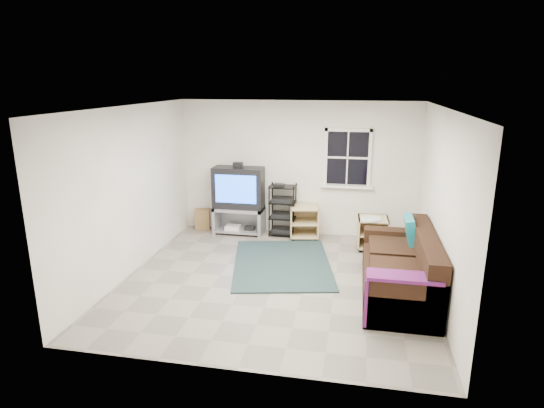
% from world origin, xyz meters
% --- Properties ---
extents(room, '(4.60, 4.62, 4.60)m').
position_xyz_m(room, '(0.95, 2.27, 1.48)').
color(room, gray).
rests_on(room, ground).
extents(tv_unit, '(0.98, 0.49, 1.44)m').
position_xyz_m(tv_unit, '(-1.12, 2.03, 0.79)').
color(tv_unit, gray).
rests_on(tv_unit, ground).
extents(av_rack, '(0.51, 0.37, 1.03)m').
position_xyz_m(av_rack, '(-0.25, 2.09, 0.45)').
color(av_rack, black).
rests_on(av_rack, ground).
extents(side_table_left, '(0.62, 0.62, 0.63)m').
position_xyz_m(side_table_left, '(0.17, 2.05, 0.34)').
color(side_table_left, tan).
rests_on(side_table_left, ground).
extents(side_table_right, '(0.55, 0.57, 0.61)m').
position_xyz_m(side_table_right, '(1.46, 1.67, 0.34)').
color(side_table_right, tan).
rests_on(side_table_right, ground).
extents(sofa, '(0.96, 2.18, 0.99)m').
position_xyz_m(sofa, '(1.83, -0.14, 0.35)').
color(sofa, black).
rests_on(sofa, ground).
extents(shag_rug, '(1.98, 2.43, 0.03)m').
position_xyz_m(shag_rug, '(-0.01, 0.61, 0.01)').
color(shag_rug, black).
rests_on(shag_rug, ground).
extents(paper_bag, '(0.33, 0.26, 0.42)m').
position_xyz_m(paper_bag, '(-1.93, 2.15, 0.21)').
color(paper_bag, olive).
rests_on(paper_bag, ground).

